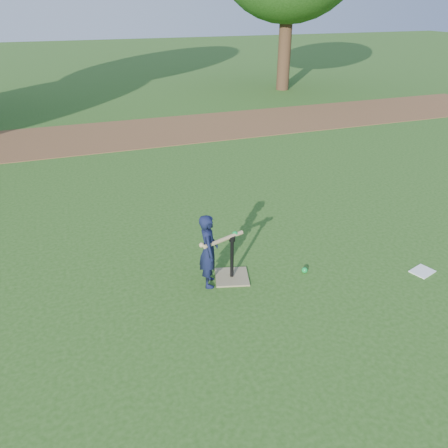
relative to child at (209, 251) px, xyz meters
name	(u,v)px	position (x,y,z in m)	size (l,w,h in m)	color
ground	(251,277)	(0.57, -0.05, -0.49)	(80.00, 80.00, 0.00)	#285116
dirt_strip	(144,132)	(0.57, 7.45, -0.48)	(24.00, 3.00, 0.01)	brown
child	(209,251)	(0.00, 0.00, 0.00)	(0.36, 0.23, 0.98)	black
wiffle_ball_ground	(305,270)	(1.28, -0.20, -0.45)	(0.08, 0.08, 0.08)	#0D9535
clipboard	(422,271)	(2.78, -0.72, -0.48)	(0.30, 0.23, 0.01)	white
batting_tee	(232,271)	(0.32, 0.02, -0.38)	(0.53, 0.53, 0.61)	#8F805B
swing_action	(224,239)	(0.21, 0.01, 0.12)	(0.62, 0.24, 0.08)	tan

